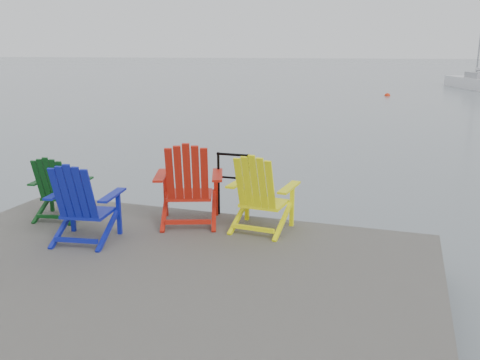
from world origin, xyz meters
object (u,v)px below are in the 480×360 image
(chair_blue, at_px, (82,202))
(sailboat_near, at_px, (478,84))
(chair_yellow, at_px, (260,192))
(buoy_b, at_px, (387,96))
(handrail, at_px, (233,178))
(chair_red, at_px, (189,183))
(chair_green, at_px, (58,187))

(chair_blue, relative_size, sailboat_near, 0.09)
(chair_yellow, relative_size, buoy_b, 2.78)
(handrail, relative_size, chair_blue, 0.90)
(handrail, bearing_deg, sailboat_near, 78.75)
(handrail, xyz_separation_m, chair_yellow, (0.53, -0.48, -0.03))
(chair_red, relative_size, buoy_b, 3.05)
(handrail, xyz_separation_m, chair_blue, (-1.40, -1.54, -0.04))
(chair_red, bearing_deg, chair_green, 171.12)
(chair_blue, bearing_deg, sailboat_near, 68.20)
(chair_blue, xyz_separation_m, buoy_b, (2.41, 28.88, -1.01))
(handrail, xyz_separation_m, buoy_b, (1.01, 27.34, -1.04))
(chair_yellow, relative_size, sailboat_near, 0.09)
(handrail, distance_m, buoy_b, 27.38)
(handrail, relative_size, chair_red, 0.80)
(chair_yellow, height_order, buoy_b, chair_yellow)
(chair_green, height_order, buoy_b, chair_green)
(chair_blue, xyz_separation_m, chair_yellow, (1.93, 1.05, 0.01))
(chair_red, xyz_separation_m, sailboat_near, (7.67, 36.87, -0.71))
(handrail, height_order, chair_red, chair_red)
(chair_green, height_order, chair_blue, chair_blue)
(chair_green, bearing_deg, chair_blue, -47.60)
(chair_red, relative_size, chair_yellow, 1.10)
(chair_yellow, xyz_separation_m, buoy_b, (0.48, 27.83, -1.02))
(chair_green, xyz_separation_m, chair_blue, (0.85, -0.66, 0.06))
(chair_green, xyz_separation_m, chair_red, (1.80, 0.35, 0.12))
(chair_blue, relative_size, chair_yellow, 0.98)
(sailboat_near, height_order, buoy_b, sailboat_near)
(chair_green, xyz_separation_m, buoy_b, (3.26, 28.22, -0.95))
(chair_yellow, bearing_deg, sailboat_near, 84.48)
(sailboat_near, bearing_deg, buoy_b, -140.84)
(handrail, distance_m, chair_red, 0.69)
(chair_yellow, distance_m, sailboat_near, 37.44)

